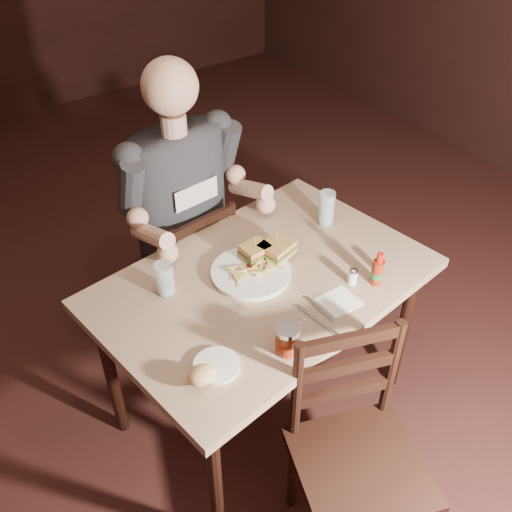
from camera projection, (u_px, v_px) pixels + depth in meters
room_shell at (152, 120)px, 1.80m from camera, size 7.00×7.00×7.00m
main_table at (263, 294)px, 2.21m from camera, size 1.34×0.99×0.77m
chair_far at (187, 271)px, 2.75m from camera, size 0.42×0.45×0.82m
chair_near at (360, 467)px, 1.90m from camera, size 0.55×0.57×0.91m
diner at (185, 182)px, 2.39m from camera, size 0.64×0.52×1.03m
dinner_plate at (251, 273)px, 2.18m from camera, size 0.34×0.34×0.02m
sandwich_left at (255, 248)px, 2.21m from camera, size 0.11×0.09×0.10m
sandwich_right at (277, 244)px, 2.22m from camera, size 0.15×0.14×0.11m
fries_pile at (253, 268)px, 2.16m from camera, size 0.26×0.20×0.04m
ketchup_dollop at (252, 266)px, 2.19m from camera, size 0.05×0.05×0.01m
glass_left at (165, 279)px, 2.07m from camera, size 0.08×0.08×0.13m
glass_right at (326, 208)px, 2.40m from camera, size 0.08×0.08×0.15m
hot_sauce at (378, 269)px, 2.10m from camera, size 0.05×0.05×0.14m
salt_shaker at (353, 277)px, 2.13m from camera, size 0.04×0.04×0.06m
pepper_shaker at (379, 265)px, 2.18m from camera, size 0.04×0.04×0.06m
syrup_dispenser at (287, 339)px, 1.85m from camera, size 0.09×0.09×0.11m
napkin at (339, 301)px, 2.07m from camera, size 0.14×0.13×0.00m
knife at (317, 320)px, 1.99m from camera, size 0.03×0.20×0.00m
fork at (319, 308)px, 2.03m from camera, size 0.01×0.15×0.00m
side_plate at (217, 367)px, 1.83m from camera, size 0.17×0.17×0.01m
bread_roll at (202, 375)px, 1.76m from camera, size 0.10×0.09×0.06m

